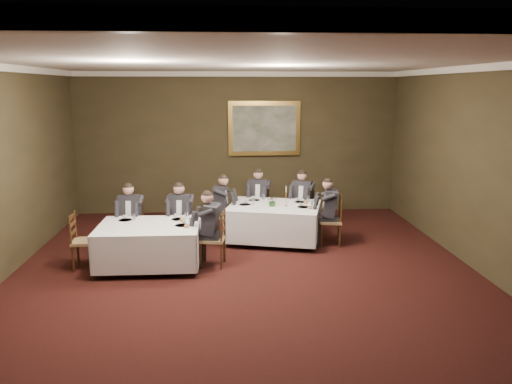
{
  "coord_description": "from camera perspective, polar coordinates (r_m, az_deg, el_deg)",
  "views": [
    {
      "loc": [
        -0.36,
        -7.46,
        3.13
      ],
      "look_at": [
        0.26,
        1.91,
        1.15
      ],
      "focal_mm": 35.0,
      "sensor_mm": 36.0,
      "label": 1
    }
  ],
  "objects": [
    {
      "name": "right_wall",
      "position": [
        8.75,
        26.16,
        1.62
      ],
      "size": [
        0.1,
        10.0,
        3.5
      ],
      "primitive_type": "cube",
      "color": "#332C19",
      "rests_on": "ground"
    },
    {
      "name": "front_wall",
      "position": [
        2.84,
        4.18,
        -17.09
      ],
      "size": [
        8.0,
        0.1,
        3.5
      ],
      "primitive_type": "cube",
      "color": "#332C19",
      "rests_on": "ground"
    },
    {
      "name": "chair_main_endleft",
      "position": [
        10.55,
        -4.19,
        -3.77
      ],
      "size": [
        0.48,
        0.49,
        1.0
      ],
      "rotation": [
        0.0,
        0.0,
        -1.71
      ],
      "color": "olive",
      "rests_on": "ground"
    },
    {
      "name": "diner_main_endleft",
      "position": [
        10.49,
        -4.15,
        -2.57
      ],
      "size": [
        0.53,
        0.46,
        1.35
      ],
      "rotation": [
        0.0,
        0.0,
        -1.71
      ],
      "color": "black",
      "rests_on": "chair_main_endleft"
    },
    {
      "name": "diner_main_backright",
      "position": [
        11.1,
        5.34,
        -1.78
      ],
      "size": [
        0.57,
        0.61,
        1.35
      ],
      "rotation": [
        0.0,
        0.0,
        2.67
      ],
      "color": "black",
      "rests_on": "chair_main_backright"
    },
    {
      "name": "chair_main_endright",
      "position": [
        10.22,
        8.56,
        -4.39
      ],
      "size": [
        0.49,
        0.51,
        1.0
      ],
      "rotation": [
        0.0,
        0.0,
        1.4
      ],
      "color": "olive",
      "rests_on": "ground"
    },
    {
      "name": "diner_main_backleft",
      "position": [
        11.23,
        0.32,
        -1.57
      ],
      "size": [
        0.51,
        0.57,
        1.35
      ],
      "rotation": [
        0.0,
        0.0,
        2.89
      ],
      "color": "black",
      "rests_on": "chair_main_backleft"
    },
    {
      "name": "chair_sec_backleft",
      "position": [
        10.01,
        -13.99,
        -4.97
      ],
      "size": [
        0.47,
        0.45,
        1.0
      ],
      "rotation": [
        0.0,
        0.0,
        3.06
      ],
      "color": "olive",
      "rests_on": "ground"
    },
    {
      "name": "diner_sec_endright",
      "position": [
        8.91,
        -4.99,
        -5.22
      ],
      "size": [
        0.54,
        0.47,
        1.35
      ],
      "rotation": [
        0.0,
        0.0,
        1.41
      ],
      "color": "black",
      "rests_on": "chair_sec_endright"
    },
    {
      "name": "table_main",
      "position": [
        10.28,
        2.09,
        -3.22
      ],
      "size": [
        2.13,
        1.81,
        0.67
      ],
      "rotation": [
        0.0,
        0.0,
        -0.25
      ],
      "color": "#331A0E",
      "rests_on": "ground"
    },
    {
      "name": "place_setting_table_second",
      "position": [
        9.38,
        -14.39,
        -2.87
      ],
      "size": [
        0.33,
        0.31,
        0.14
      ],
      "color": "white",
      "rests_on": "table_second"
    },
    {
      "name": "chair_main_backleft",
      "position": [
        11.3,
        0.33,
        -2.68
      ],
      "size": [
        0.53,
        0.52,
        1.0
      ],
      "rotation": [
        0.0,
        0.0,
        2.89
      ],
      "color": "olive",
      "rests_on": "ground"
    },
    {
      "name": "back_wall",
      "position": [
        12.54,
        -2.15,
        5.58
      ],
      "size": [
        8.0,
        0.1,
        3.5
      ],
      "primitive_type": "cube",
      "color": "#332C19",
      "rests_on": "ground"
    },
    {
      "name": "diner_sec_backleft",
      "position": [
        9.94,
        -14.07,
        -3.72
      ],
      "size": [
        0.44,
        0.51,
        1.35
      ],
      "rotation": [
        0.0,
        0.0,
        3.06
      ],
      "color": "black",
      "rests_on": "chair_sec_backleft"
    },
    {
      "name": "candlestick",
      "position": [
        10.11,
        3.45,
        -0.74
      ],
      "size": [
        0.06,
        0.06,
        0.43
      ],
      "color": "#C2873B",
      "rests_on": "table_main"
    },
    {
      "name": "centerpiece",
      "position": [
        10.08,
        1.92,
        -0.95
      ],
      "size": [
        0.22,
        0.19,
        0.24
      ],
      "primitive_type": "imported",
      "rotation": [
        0.0,
        0.0,
        -0.02
      ],
      "color": "#2D5926",
      "rests_on": "table_main"
    },
    {
      "name": "table_second",
      "position": [
        9.03,
        -12.09,
        -5.63
      ],
      "size": [
        1.78,
        1.36,
        0.67
      ],
      "rotation": [
        0.0,
        0.0,
        -0.01
      ],
      "color": "#331A0E",
      "rests_on": "ground"
    },
    {
      "name": "ceiling",
      "position": [
        7.48,
        -1.07,
        14.75
      ],
      "size": [
        8.0,
        10.0,
        0.1
      ],
      "primitive_type": "cube",
      "color": "silver",
      "rests_on": "back_wall"
    },
    {
      "name": "painting",
      "position": [
        12.48,
        0.95,
        7.28
      ],
      "size": [
        1.79,
        0.09,
        1.35
      ],
      "color": "#BE9845",
      "rests_on": "back_wall"
    },
    {
      "name": "chair_sec_backright",
      "position": [
        9.88,
        -8.53,
        -4.96
      ],
      "size": [
        0.47,
        0.45,
        1.0
      ],
      "rotation": [
        0.0,
        0.0,
        3.06
      ],
      "color": "olive",
      "rests_on": "ground"
    },
    {
      "name": "chair_sec_endleft",
      "position": [
        9.31,
        -18.94,
        -6.55
      ],
      "size": [
        0.44,
        0.46,
        1.0
      ],
      "rotation": [
        0.0,
        0.0,
        -1.52
      ],
      "color": "olive",
      "rests_on": "ground"
    },
    {
      "name": "ground",
      "position": [
        8.1,
        -0.97,
        -10.82
      ],
      "size": [
        10.0,
        10.0,
        0.0
      ],
      "primitive_type": "plane",
      "color": "black",
      "rests_on": "ground"
    },
    {
      "name": "crown_molding",
      "position": [
        7.48,
        -1.07,
        14.29
      ],
      "size": [
        8.0,
        10.0,
        0.12
      ],
      "color": "white",
      "rests_on": "back_wall"
    },
    {
      "name": "place_setting_table_main",
      "position": [
        10.67,
        0.06,
        -0.72
      ],
      "size": [
        0.33,
        0.31,
        0.14
      ],
      "color": "white",
      "rests_on": "table_main"
    },
    {
      "name": "diner_sec_backright",
      "position": [
        9.81,
        -8.58,
        -3.71
      ],
      "size": [
        0.44,
        0.51,
        1.35
      ],
      "rotation": [
        0.0,
        0.0,
        3.06
      ],
      "color": "black",
      "rests_on": "chair_sec_backright"
    },
    {
      "name": "chair_main_backright",
      "position": [
        11.17,
        5.34,
        -2.91
      ],
      "size": [
        0.58,
        0.57,
        1.0
      ],
      "rotation": [
        0.0,
        0.0,
        2.67
      ],
      "color": "olive",
      "rests_on": "ground"
    },
    {
      "name": "chair_sec_endright",
      "position": [
        8.97,
        -4.89,
        -6.62
      ],
      "size": [
        0.49,
        0.5,
        1.0
      ],
      "rotation": [
        0.0,
        0.0,
        1.41
      ],
      "color": "olive",
      "rests_on": "ground"
    },
    {
      "name": "diner_main_endright",
      "position": [
        10.16,
        8.54,
        -3.16
      ],
      "size": [
        0.54,
        0.48,
        1.35
      ],
      "rotation": [
        0.0,
        0.0,
        1.4
      ],
      "color": "black",
      "rests_on": "chair_main_endright"
    }
  ]
}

